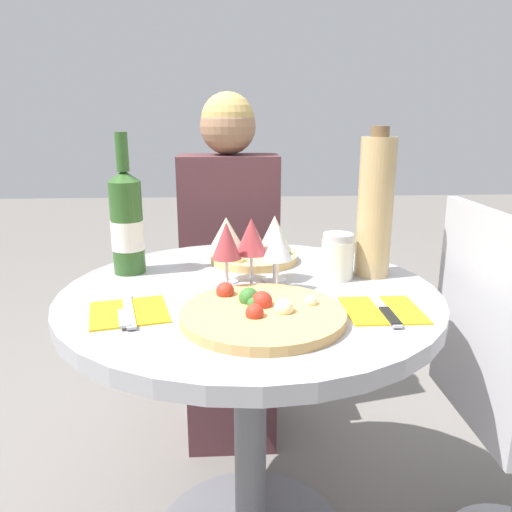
{
  "coord_description": "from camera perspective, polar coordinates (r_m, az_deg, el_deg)",
  "views": [
    {
      "loc": [
        -0.05,
        -1.07,
        1.1
      ],
      "look_at": [
        0.01,
        -0.08,
        0.82
      ],
      "focal_mm": 35.0,
      "sensor_mm": 36.0,
      "label": 1
    }
  ],
  "objects": [
    {
      "name": "pizza_small_far",
      "position": [
        1.35,
        -0.28,
        -0.01
      ],
      "size": [
        0.24,
        0.24,
        0.05
      ],
      "color": "#DBB26B",
      "rests_on": "dining_table"
    },
    {
      "name": "sugar_shaker",
      "position": [
        1.22,
        9.29,
        -0.04
      ],
      "size": [
        0.08,
        0.08,
        0.11
      ],
      "color": "silver",
      "rests_on": "dining_table"
    },
    {
      "name": "chair_behind_diner",
      "position": [
        1.93,
        -2.95,
        -4.28
      ],
      "size": [
        0.39,
        0.39,
        0.91
      ],
      "rotation": [
        0.0,
        0.0,
        3.14
      ],
      "color": "#ADADB2",
      "rests_on": "ground_plane"
    },
    {
      "name": "seated_diner",
      "position": [
        1.77,
        -2.96,
        -2.98
      ],
      "size": [
        0.35,
        0.41,
        1.18
      ],
      "rotation": [
        0.0,
        0.0,
        3.14
      ],
      "color": "#512D33",
      "rests_on": "ground_plane"
    },
    {
      "name": "place_setting_right",
      "position": [
        1.04,
        14.32,
        -6.01
      ],
      "size": [
        0.15,
        0.19,
        0.01
      ],
      "color": "gold",
      "rests_on": "dining_table"
    },
    {
      "name": "tall_carafe",
      "position": [
        1.23,
        13.47,
        5.48
      ],
      "size": [
        0.08,
        0.08,
        0.36
      ],
      "color": "tan",
      "rests_on": "dining_table"
    },
    {
      "name": "wine_glass_back_right",
      "position": [
        1.17,
        2.14,
        2.5
      ],
      "size": [
        0.08,
        0.08,
        0.16
      ],
      "color": "silver",
      "rests_on": "dining_table"
    },
    {
      "name": "dining_table",
      "position": [
        1.21,
        -0.69,
        -11.78
      ],
      "size": [
        0.86,
        0.86,
        0.72
      ],
      "color": "slate",
      "rests_on": "ground_plane"
    },
    {
      "name": "wine_glass_front_right",
      "position": [
        1.1,
        2.51,
        1.35
      ],
      "size": [
        0.07,
        0.07,
        0.15
      ],
      "color": "silver",
      "rests_on": "dining_table"
    },
    {
      "name": "wine_glass_back_left",
      "position": [
        1.17,
        -3.4,
        2.62
      ],
      "size": [
        0.07,
        0.07,
        0.15
      ],
      "color": "silver",
      "rests_on": "dining_table"
    },
    {
      "name": "place_setting_left",
      "position": [
        1.03,
        -14.37,
        -6.24
      ],
      "size": [
        0.18,
        0.19,
        0.01
      ],
      "color": "gold",
      "rests_on": "dining_table"
    },
    {
      "name": "wine_bottle",
      "position": [
        1.27,
        -14.54,
        3.73
      ],
      "size": [
        0.08,
        0.08,
        0.34
      ],
      "color": "#2D5623",
      "rests_on": "dining_table"
    },
    {
      "name": "pizza_large",
      "position": [
        0.97,
        0.68,
        -6.54
      ],
      "size": [
        0.32,
        0.32,
        0.05
      ],
      "color": "tan",
      "rests_on": "dining_table"
    },
    {
      "name": "wine_glass_front_left",
      "position": [
        1.09,
        -3.4,
        1.58
      ],
      "size": [
        0.07,
        0.07,
        0.16
      ],
      "color": "silver",
      "rests_on": "dining_table"
    },
    {
      "name": "wine_glass_center",
      "position": [
        1.13,
        -0.53,
        2.14
      ],
      "size": [
        0.07,
        0.07,
        0.16
      ],
      "color": "silver",
      "rests_on": "dining_table"
    }
  ]
}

